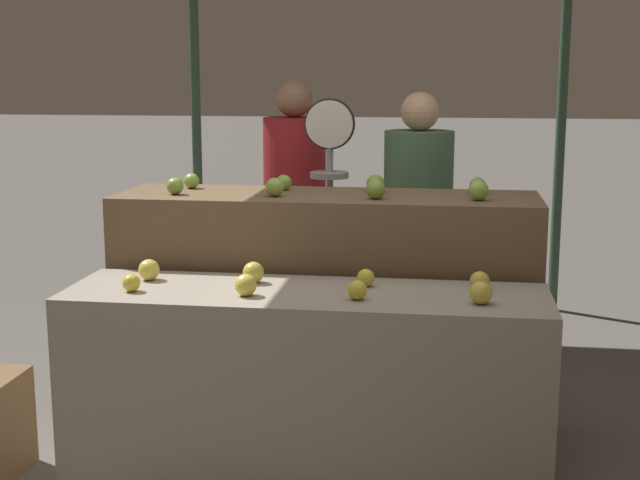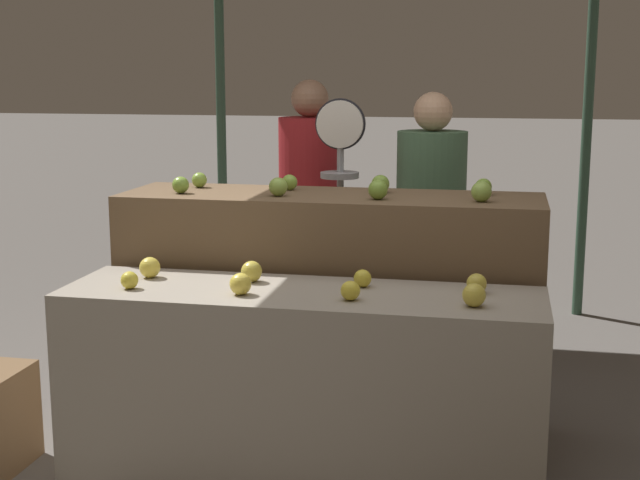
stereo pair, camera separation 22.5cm
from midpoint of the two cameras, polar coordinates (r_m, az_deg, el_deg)
name	(u,v)px [view 1 (the left image)]	position (r m, az deg, el deg)	size (l,w,h in m)	color
display_counter_front	(306,392)	(3.64, -2.71, -9.74)	(1.91, 0.55, 0.84)	gray
display_counter_back	(326,316)	(4.15, -1.14, -4.91)	(1.91, 0.55, 1.14)	brown
apple_front_0	(131,283)	(3.60, -13.75, -2.69)	(0.07, 0.07, 0.07)	gold
apple_front_1	(246,285)	(3.45, -6.65, -2.89)	(0.09, 0.09, 0.09)	yellow
apple_front_2	(357,290)	(3.37, 0.49, -3.24)	(0.08, 0.08, 0.08)	gold
apple_front_3	(481,293)	(3.34, 8.36, -3.37)	(0.09, 0.09, 0.09)	gold
apple_front_4	(149,270)	(3.78, -12.58, -1.88)	(0.09, 0.09, 0.09)	yellow
apple_front_5	(253,272)	(3.66, -6.05, -2.09)	(0.09, 0.09, 0.09)	gold
apple_front_6	(366,278)	(3.58, 1.15, -2.45)	(0.07, 0.07, 0.07)	gold
apple_front_7	(480,281)	(3.54, 8.40, -2.64)	(0.08, 0.08, 0.08)	gold
apple_back_0	(175,186)	(4.10, -10.83, 3.40)	(0.08, 0.08, 0.08)	#7AA338
apple_back_1	(275,187)	(3.97, -4.54, 3.38)	(0.08, 0.08, 0.08)	#8EB247
apple_back_2	(376,189)	(3.88, 1.93, 3.26)	(0.09, 0.09, 0.09)	#7AA338
apple_back_3	(478,190)	(3.88, 8.48, 3.15)	(0.09, 0.09, 0.09)	#8EB247
apple_back_4	(192,181)	(4.30, -9.71, 3.74)	(0.07, 0.07, 0.07)	#84AD3D
apple_back_5	(284,183)	(4.18, -3.88, 3.68)	(0.07, 0.07, 0.07)	#84AD3D
apple_back_6	(375,184)	(4.10, 2.00, 3.63)	(0.08, 0.08, 0.08)	#7AA338
apple_back_7	(478,186)	(4.09, 8.51, 3.46)	(0.08, 0.08, 0.08)	#7AA338
produce_scale	(330,183)	(4.62, -0.78, 3.68)	(0.26, 0.20, 1.56)	#99999E
person_vendor_at_scale	(418,217)	(4.88, 4.97, 1.44)	(0.51, 0.51, 1.59)	#2D2D38
person_customer_left	(295,200)	(5.23, -2.86, 2.54)	(0.45, 0.45, 1.65)	#2D2D38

